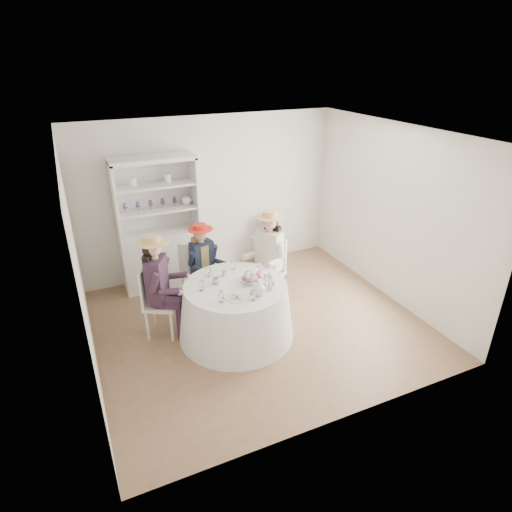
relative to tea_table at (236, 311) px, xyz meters
name	(u,v)px	position (x,y,z in m)	size (l,w,h in m)	color
ground	(259,323)	(0.40, 0.12, -0.40)	(4.50, 4.50, 0.00)	brown
ceiling	(259,134)	(0.40, 0.12, 2.30)	(4.50, 4.50, 0.00)	white
wall_back	(211,197)	(0.40, 2.12, 0.95)	(4.50, 4.50, 0.00)	silver
wall_front	(347,315)	(0.40, -1.88, 0.95)	(4.50, 4.50, 0.00)	silver
wall_left	(79,271)	(-1.85, 0.12, 0.95)	(4.50, 4.50, 0.00)	silver
wall_right	(393,215)	(2.65, 0.12, 0.95)	(4.50, 4.50, 0.00)	silver
tea_table	(236,311)	(0.00, 0.00, 0.00)	(1.59, 1.59, 0.80)	white
hutch	(161,242)	(-0.57, 1.88, 0.38)	(1.43, 0.85, 2.17)	silver
side_table	(268,248)	(1.38, 1.87, -0.08)	(0.40, 0.40, 0.62)	silver
hatbox	(268,225)	(1.38, 1.87, 0.36)	(0.27, 0.27, 0.27)	black
guest_left	(159,281)	(-0.91, 0.45, 0.44)	(0.63, 0.58, 1.49)	silver
guest_mid	(203,260)	(-0.13, 1.01, 0.35)	(0.49, 0.53, 1.31)	silver
guest_right	(268,253)	(0.79, 0.64, 0.45)	(0.64, 0.60, 1.50)	silver
spare_chair	(194,269)	(-0.23, 1.21, 0.13)	(0.56, 0.56, 0.97)	silver
teacup_a	(216,281)	(-0.22, 0.14, 0.44)	(0.10, 0.10, 0.08)	white
teacup_b	(224,274)	(-0.04, 0.31, 0.43)	(0.07, 0.07, 0.06)	white
teacup_c	(248,275)	(0.23, 0.13, 0.44)	(0.10, 0.10, 0.08)	white
flower_bowl	(249,281)	(0.19, -0.03, 0.43)	(0.22, 0.22, 0.06)	white
flower_arrangement	(252,277)	(0.23, -0.04, 0.49)	(0.19, 0.19, 0.07)	#CF678C
table_teapot	(259,290)	(0.18, -0.36, 0.47)	(0.23, 0.16, 0.17)	white
sandwich_plate	(237,297)	(-0.11, -0.32, 0.42)	(0.26, 0.26, 0.06)	white
cupcake_stand	(269,283)	(0.37, -0.24, 0.47)	(0.21, 0.21, 0.20)	white
stemware_set	(235,280)	(0.00, 0.00, 0.48)	(0.96, 0.96, 0.15)	white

